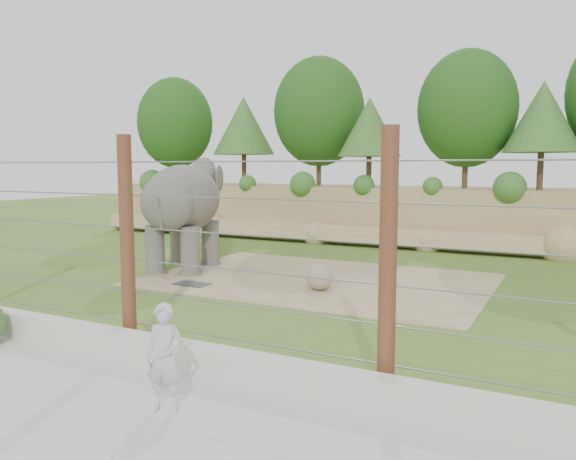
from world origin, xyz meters
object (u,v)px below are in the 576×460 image
at_px(stone_ball, 320,277).
at_px(barrier_fence, 127,243).
at_px(elephant, 183,215).
at_px(zookeeper, 165,358).

distance_m(stone_ball, barrier_fence, 6.48).
relative_size(elephant, zookeeper, 2.93).
xyz_separation_m(barrier_fence, zookeeper, (2.43, -1.90, -1.22)).
bearing_deg(barrier_fence, stone_ball, 79.34).
relative_size(barrier_fence, zookeeper, 13.17).
xyz_separation_m(elephant, zookeeper, (6.66, -9.00, -1.05)).
bearing_deg(zookeeper, barrier_fence, 127.86).
bearing_deg(stone_ball, elephant, 170.14).
height_order(elephant, zookeeper, elephant).
bearing_deg(barrier_fence, elephant, 120.79).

